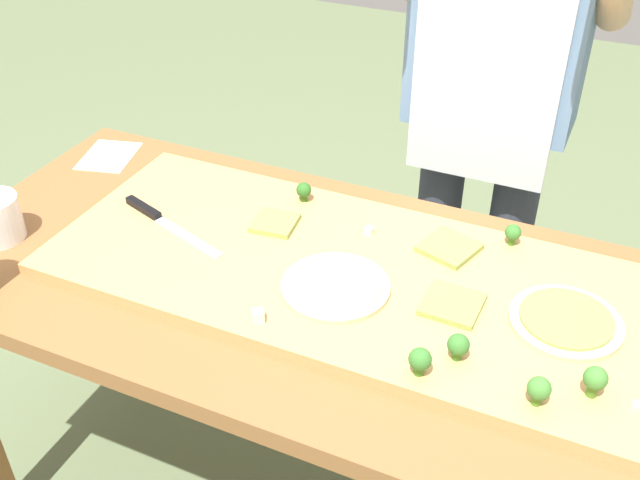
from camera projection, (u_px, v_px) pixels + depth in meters
prep_table at (324, 324)px, 1.54m from camera, size 1.67×0.76×0.80m
cutting_board at (357, 276)px, 1.48m from camera, size 1.27×0.52×0.02m
chefs_knife at (159, 218)px, 1.62m from camera, size 0.30×0.12×0.02m
pizza_whole_pesto_green at (566, 321)px, 1.34m from camera, size 0.20×0.20×0.02m
pizza_whole_white_garlic at (335, 286)px, 1.43m from camera, size 0.21×0.21×0.02m
pizza_slice_far_right at (449, 247)px, 1.53m from camera, size 0.13×0.13×0.01m
pizza_slice_near_right at (275, 223)px, 1.61m from camera, size 0.10×0.10×0.01m
pizza_slice_center at (452, 304)px, 1.38m from camera, size 0.11×0.11×0.01m
broccoli_floret_back_right at (304, 191)px, 1.68m from camera, size 0.03×0.03×0.05m
broccoli_floret_center_right at (595, 379)px, 1.18m from camera, size 0.04×0.04×0.06m
broccoli_floret_front_left at (539, 389)px, 1.17m from camera, size 0.04×0.04×0.05m
broccoli_floret_center_left at (458, 345)px, 1.26m from camera, size 0.04×0.04×0.05m
broccoli_floret_back_left at (513, 233)px, 1.53m from camera, size 0.03×0.03×0.05m
broccoli_floret_front_right at (420, 360)px, 1.23m from camera, size 0.04×0.04×0.05m
cheese_crumble_b at (369, 231)px, 1.58m from camera, size 0.02×0.02×0.02m
cheese_crumble_c at (637, 407)px, 1.17m from camera, size 0.02×0.02×0.01m
cheese_crumble_d at (258, 316)px, 1.35m from camera, size 0.03×0.03×0.02m
recipe_note at (109, 156)px, 1.91m from camera, size 0.16×0.19×0.00m
cook_center at (492, 84)px, 1.79m from camera, size 0.54×0.39×1.67m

